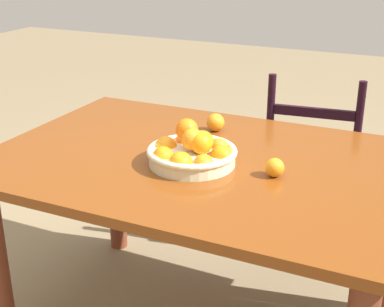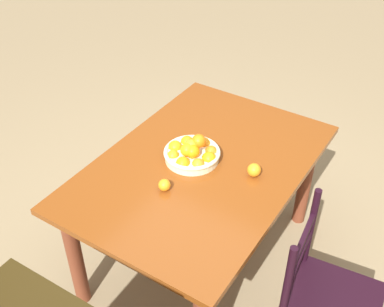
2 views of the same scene
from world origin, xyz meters
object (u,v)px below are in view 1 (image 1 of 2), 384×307
chair_near_window (312,167)px  orange_loose_1 (215,122)px  fruit_bowl (193,152)px  dining_table (202,188)px  orange_loose_0 (275,167)px

chair_near_window → orange_loose_1: 0.74m
chair_near_window → fruit_bowl: chair_near_window is taller
dining_table → fruit_bowl: (-0.01, -0.07, 0.17)m
dining_table → orange_loose_1: bearing=103.3°
fruit_bowl → orange_loose_1: (-0.06, 0.36, -0.01)m
orange_loose_0 → chair_near_window: bearing=93.8°
orange_loose_1 → dining_table: bearing=-76.7°
dining_table → orange_loose_0: size_ratio=23.85×
chair_near_window → fruit_bowl: 1.03m
orange_loose_0 → orange_loose_1: orange_loose_1 is taller
orange_loose_0 → orange_loose_1: size_ratio=0.87×
chair_near_window → fruit_bowl: bearing=69.3°
chair_near_window → orange_loose_0: 0.98m
orange_loose_1 → chair_near_window: bearing=62.2°
dining_table → chair_near_window: chair_near_window is taller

